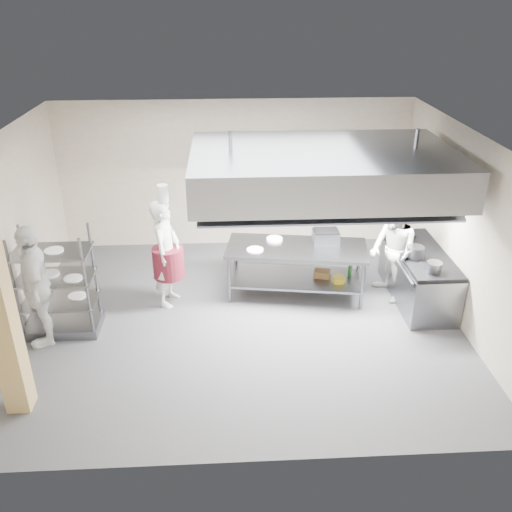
{
  "coord_description": "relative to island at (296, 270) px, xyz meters",
  "views": [
    {
      "loc": [
        -0.17,
        -7.52,
        4.88
      ],
      "look_at": [
        0.27,
        0.2,
        1.05
      ],
      "focal_mm": 38.0,
      "sensor_mm": 36.0,
      "label": 1
    }
  ],
  "objects": [
    {
      "name": "floor",
      "position": [
        -1.0,
        -0.79,
        -0.46
      ],
      "size": [
        7.0,
        7.0,
        0.0
      ],
      "primitive_type": "plane",
      "color": "#38383B",
      "rests_on": "ground"
    },
    {
      "name": "ceiling",
      "position": [
        -1.0,
        -0.79,
        2.54
      ],
      "size": [
        7.0,
        7.0,
        0.0
      ],
      "primitive_type": "plane",
      "rotation": [
        3.14,
        0.0,
        0.0
      ],
      "color": "silver",
      "rests_on": "wall_back"
    },
    {
      "name": "wall_back",
      "position": [
        -1.0,
        2.21,
        1.04
      ],
      "size": [
        7.0,
        0.0,
        7.0
      ],
      "primitive_type": "plane",
      "rotation": [
        1.57,
        0.0,
        0.0
      ],
      "color": "#B0A18C",
      "rests_on": "ground"
    },
    {
      "name": "wall_left",
      "position": [
        -4.5,
        -0.79,
        1.04
      ],
      "size": [
        0.0,
        6.0,
        6.0
      ],
      "primitive_type": "plane",
      "rotation": [
        1.57,
        0.0,
        1.57
      ],
      "color": "#B0A18C",
      "rests_on": "ground"
    },
    {
      "name": "wall_right",
      "position": [
        2.5,
        -0.79,
        1.04
      ],
      "size": [
        0.0,
        6.0,
        6.0
      ],
      "primitive_type": "plane",
      "rotation": [
        1.57,
        0.0,
        -1.57
      ],
      "color": "#B0A18C",
      "rests_on": "ground"
    },
    {
      "name": "exhaust_hood",
      "position": [
        0.3,
        -0.39,
        1.94
      ],
      "size": [
        4.0,
        2.5,
        0.6
      ],
      "primitive_type": "cube",
      "color": "gray",
      "rests_on": "ceiling"
    },
    {
      "name": "hood_strip_a",
      "position": [
        -0.6,
        -0.39,
        1.62
      ],
      "size": [
        1.6,
        0.12,
        0.04
      ],
      "primitive_type": "cube",
      "color": "white",
      "rests_on": "exhaust_hood"
    },
    {
      "name": "hood_strip_b",
      "position": [
        1.2,
        -0.39,
        1.62
      ],
      "size": [
        1.6,
        0.12,
        0.04
      ],
      "primitive_type": "cube",
      "color": "white",
      "rests_on": "exhaust_hood"
    },
    {
      "name": "wall_shelf",
      "position": [
        0.8,
        2.05,
        1.04
      ],
      "size": [
        1.5,
        0.28,
        0.04
      ],
      "primitive_type": "cube",
      "color": "gray",
      "rests_on": "wall_back"
    },
    {
      "name": "island",
      "position": [
        0.0,
        0.0,
        0.0
      ],
      "size": [
        2.51,
        1.35,
        0.91
      ],
      "primitive_type": null,
      "rotation": [
        0.0,
        0.0,
        -0.15
      ],
      "color": "slate",
      "rests_on": "floor"
    },
    {
      "name": "island_worktop",
      "position": [
        0.0,
        0.0,
        0.42
      ],
      "size": [
        2.51,
        1.35,
        0.06
      ],
      "primitive_type": "cube",
      "rotation": [
        0.0,
        0.0,
        -0.15
      ],
      "color": "gray",
      "rests_on": "island"
    },
    {
      "name": "island_undershelf",
      "position": [
        0.0,
        0.0,
        -0.16
      ],
      "size": [
        2.31,
        1.22,
        0.04
      ],
      "primitive_type": "cube",
      "rotation": [
        0.0,
        0.0,
        -0.15
      ],
      "color": "slate",
      "rests_on": "island"
    },
    {
      "name": "pass_rack",
      "position": [
        -3.8,
        -0.93,
        0.4
      ],
      "size": [
        1.14,
        0.66,
        1.7
      ],
      "primitive_type": null,
      "rotation": [
        0.0,
        0.0,
        -0.0
      ],
      "color": "gray",
      "rests_on": "floor"
    },
    {
      "name": "cooking_range",
      "position": [
        2.08,
        -0.29,
        -0.04
      ],
      "size": [
        0.8,
        2.0,
        0.84
      ],
      "primitive_type": "cube",
      "color": "slate",
      "rests_on": "floor"
    },
    {
      "name": "range_top",
      "position": [
        2.08,
        -0.29,
        0.41
      ],
      "size": [
        0.78,
        1.96,
        0.06
      ],
      "primitive_type": "cube",
      "color": "black",
      "rests_on": "cooking_range"
    },
    {
      "name": "chef_head",
      "position": [
        -2.2,
        -0.17,
        0.48
      ],
      "size": [
        0.59,
        0.76,
        1.86
      ],
      "primitive_type": "imported",
      "rotation": [
        0.0,
        0.0,
        1.33
      ],
      "color": "silver",
      "rests_on": "floor"
    },
    {
      "name": "chef_line",
      "position": [
        1.6,
        -0.22,
        0.44
      ],
      "size": [
        0.84,
        0.99,
        1.79
      ],
      "primitive_type": "imported",
      "rotation": [
        0.0,
        0.0,
        -1.36
      ],
      "color": "silver",
      "rests_on": "floor"
    },
    {
      "name": "chef_plating",
      "position": [
        -4.0,
        -1.2,
        0.5
      ],
      "size": [
        0.75,
        1.21,
        1.91
      ],
      "primitive_type": "imported",
      "rotation": [
        0.0,
        0.0,
        -1.3
      ],
      "color": "silver",
      "rests_on": "floor"
    },
    {
      "name": "griddle",
      "position": [
        0.52,
        0.14,
        0.56
      ],
      "size": [
        0.45,
        0.35,
        0.22
      ],
      "primitive_type": "cube",
      "rotation": [
        0.0,
        0.0,
        -0.01
      ],
      "color": "slate",
      "rests_on": "island_worktop"
    },
    {
      "name": "wicker_basket",
      "position": [
        0.47,
        -0.01,
        -0.07
      ],
      "size": [
        0.32,
        0.26,
        0.12
      ],
      "primitive_type": "cube",
      "rotation": [
        0.0,
        0.0,
        -0.28
      ],
      "color": "olive",
      "rests_on": "island_undershelf"
    },
    {
      "name": "stockpot",
      "position": [
        1.89,
        -0.49,
        0.54
      ],
      "size": [
        0.28,
        0.28,
        0.2
      ],
      "primitive_type": "cylinder",
      "color": "gray",
      "rests_on": "range_top"
    },
    {
      "name": "plate_stack",
      "position": [
        -3.8,
        -0.93,
        0.09
      ],
      "size": [
        0.28,
        0.28,
        0.05
      ],
      "primitive_type": "cylinder",
      "color": "white",
      "rests_on": "pass_rack"
    }
  ]
}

